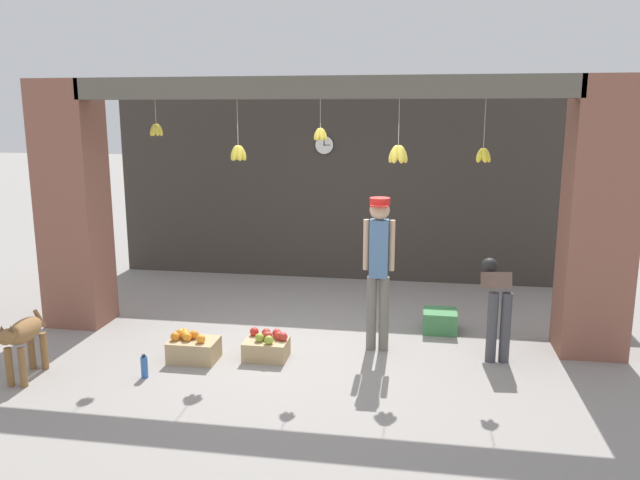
{
  "coord_description": "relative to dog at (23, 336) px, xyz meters",
  "views": [
    {
      "loc": [
        1.18,
        -6.65,
        2.62
      ],
      "look_at": [
        0.0,
        0.44,
        1.14
      ],
      "focal_mm": 35.0,
      "sensor_mm": 36.0,
      "label": 1
    }
  ],
  "objects": [
    {
      "name": "dog",
      "position": [
        0.0,
        0.0,
        0.0
      ],
      "size": [
        0.28,
        0.81,
        0.65
      ],
      "rotation": [
        0.0,
        0.0,
        -1.46
      ],
      "color": "olive",
      "rests_on": "ground_plane"
    },
    {
      "name": "shop_pillar_left",
      "position": [
        -0.37,
        1.68,
        1.05
      ],
      "size": [
        0.7,
        0.6,
        2.99
      ],
      "primitive_type": "cube",
      "color": "brown",
      "rests_on": "ground_plane"
    },
    {
      "name": "wall_clock",
      "position": [
        2.33,
        4.28,
        1.67
      ],
      "size": [
        0.29,
        0.03,
        0.29
      ],
      "color": "black"
    },
    {
      "name": "water_bottle",
      "position": [
        1.15,
        0.22,
        -0.33
      ],
      "size": [
        0.07,
        0.07,
        0.24
      ],
      "color": "#2D60AD",
      "rests_on": "ground_plane"
    },
    {
      "name": "storefront_awning",
      "position": [
        2.67,
        1.5,
        2.39
      ],
      "size": [
        5.48,
        0.28,
        0.93
      ],
      "color": "#5B564C"
    },
    {
      "name": "shop_back_wall",
      "position": [
        2.67,
        4.36,
        1.05
      ],
      "size": [
        7.38,
        0.12,
        2.99
      ],
      "primitive_type": "cube",
      "color": "#38332D",
      "rests_on": "ground_plane"
    },
    {
      "name": "worker_stooping",
      "position": [
        4.67,
        1.42,
        0.21
      ],
      "size": [
        0.29,
        0.76,
        0.99
      ],
      "rotation": [
        0.0,
        0.0,
        0.1
      ],
      "color": "#424247",
      "rests_on": "ground_plane"
    },
    {
      "name": "shopkeeper",
      "position": [
        3.4,
        1.35,
        0.58
      ],
      "size": [
        0.34,
        0.28,
        1.72
      ],
      "rotation": [
        0.0,
        0.0,
        3.16
      ],
      "color": "#6B665B",
      "rests_on": "ground_plane"
    },
    {
      "name": "fruit_crate_apples",
      "position": [
        2.24,
        0.91,
        -0.31
      ],
      "size": [
        0.46,
        0.35,
        0.3
      ],
      "color": "tan",
      "rests_on": "ground_plane"
    },
    {
      "name": "shop_pillar_right",
      "position": [
        5.71,
        1.68,
        1.05
      ],
      "size": [
        0.7,
        0.6,
        2.99
      ],
      "primitive_type": "cube",
      "color": "brown",
      "rests_on": "ground_plane"
    },
    {
      "name": "produce_box_green",
      "position": [
        4.1,
        2.07,
        -0.31
      ],
      "size": [
        0.4,
        0.39,
        0.26
      ],
      "primitive_type": "cube",
      "color": "#42844C",
      "rests_on": "ground_plane"
    },
    {
      "name": "ground_plane",
      "position": [
        2.67,
        1.38,
        -0.44
      ],
      "size": [
        60.0,
        60.0,
        0.0
      ],
      "primitive_type": "plane",
      "color": "gray"
    },
    {
      "name": "fruit_crate_oranges",
      "position": [
        1.47,
        0.73,
        -0.3
      ],
      "size": [
        0.5,
        0.37,
        0.32
      ],
      "color": "tan",
      "rests_on": "ground_plane"
    }
  ]
}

